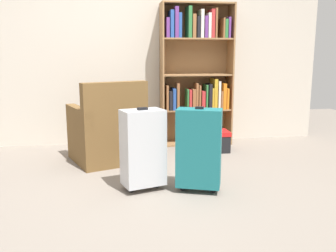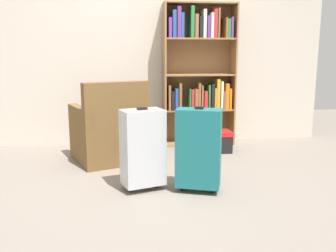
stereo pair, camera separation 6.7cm
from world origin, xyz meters
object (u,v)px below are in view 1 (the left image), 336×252
object	(u,v)px
armchair	(108,133)
suitcase_teal	(199,148)
suitcase_silver	(143,148)
bookshelf	(197,69)
storage_box	(209,141)
mug	(150,156)

from	to	relation	value
armchair	suitcase_teal	bearing A→B (deg)	-53.63
suitcase_teal	armchair	bearing A→B (deg)	126.37
suitcase_silver	bookshelf	bearing A→B (deg)	62.54
armchair	suitcase_silver	xyz separation A→B (m)	(0.31, -0.94, 0.06)
bookshelf	armchair	bearing A→B (deg)	-149.61
suitcase_teal	bookshelf	bearing A→B (deg)	77.95
armchair	suitcase_silver	bearing A→B (deg)	-71.74
storage_box	suitcase_teal	distance (m)	1.38
armchair	storage_box	xyz separation A→B (m)	(1.22, 0.22, -0.18)
armchair	mug	bearing A→B (deg)	-6.80
mug	storage_box	distance (m)	0.81
armchair	suitcase_silver	size ratio (longest dim) A/B	1.23
mug	storage_box	bearing A→B (deg)	20.13
mug	storage_box	size ratio (longest dim) A/B	0.25
mug	suitcase_teal	bearing A→B (deg)	-72.18
armchair	mug	xyz separation A→B (m)	(0.46, -0.05, -0.27)
bookshelf	storage_box	xyz separation A→B (m)	(0.07, -0.45, -0.85)
armchair	mug	distance (m)	0.53
armchair	storage_box	world-z (taller)	armchair
storage_box	suitcase_silver	bearing A→B (deg)	-127.89
suitcase_teal	mug	bearing A→B (deg)	107.82
bookshelf	suitcase_silver	distance (m)	1.92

